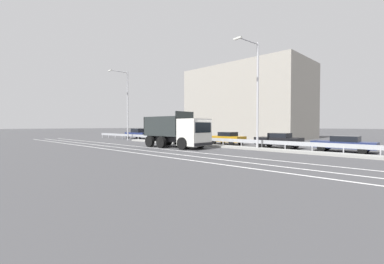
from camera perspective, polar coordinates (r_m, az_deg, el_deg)
The scene contains 17 objects.
ground_plane at distance 22.46m, azimuth 1.52°, elevation -3.72°, with size 320.00×320.00×0.00m, color #424244.
lane_strip_0 at distance 22.53m, azimuth -7.13°, elevation -3.71°, with size 50.36×0.16×0.01m, color silver.
lane_strip_1 at distance 21.41m, azimuth -11.08°, elevation -3.99°, with size 50.36×0.16×0.01m, color silver.
lane_strip_2 at distance 20.60m, azimuth -14.54°, elevation -4.23°, with size 50.36×0.16×0.01m, color silver.
median_island at distance 24.39m, azimuth 5.62°, elevation -3.10°, with size 27.70×1.10×0.18m, color gray.
median_guardrail at distance 25.08m, azimuth 6.94°, elevation -1.88°, with size 50.36×0.09×0.78m.
dump_truck at distance 22.97m, azimuth -2.12°, elevation -0.36°, with size 6.77×2.90×3.27m.
median_road_sign at distance 27.61m, azimuth -2.25°, elevation -0.06°, with size 0.83×0.16×2.38m.
street_lamp_0 at distance 36.55m, azimuth -14.41°, elevation 6.50°, with size 0.70×2.78×9.42m.
street_lamp_1 at distance 21.95m, azimuth 14.02°, elevation 9.15°, with size 0.71×2.81×8.86m.
parked_car_0 at distance 40.39m, azimuth -11.88°, elevation -0.35°, with size 4.51×2.12×1.55m.
parked_car_1 at distance 35.65m, azimuth -6.88°, elevation -0.61°, with size 4.49×1.91×1.49m.
parked_car_2 at distance 30.82m, azimuth -0.70°, elevation -0.91°, with size 4.30×2.30×1.50m.
parked_car_3 at distance 27.53m, azimuth 7.82°, elevation -1.34°, with size 3.85×1.83×1.33m.
parked_car_4 at distance 24.25m, azimuth 18.69°, elevation -1.74°, with size 4.03×1.95×1.36m.
parked_car_5 at distance 22.85m, azimuth 30.68°, elevation -2.22°, with size 4.41×1.92×1.23m.
background_building_0 at distance 43.79m, azimuth 12.21°, elevation 6.36°, with size 19.22×10.66×11.56m, color gray.
Camera 1 is at (15.19, -16.41, 2.04)m, focal length 24.00 mm.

